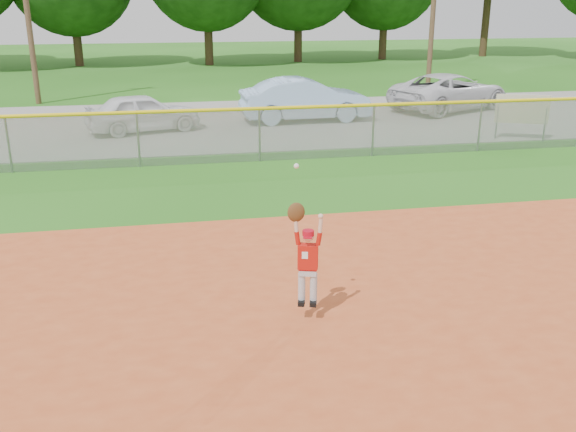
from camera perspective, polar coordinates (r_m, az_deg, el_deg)
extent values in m
plane|color=#256316|center=(9.18, 6.75, -10.24)|extent=(120.00, 120.00, 0.00)
cube|color=gray|center=(24.16, -4.61, 8.33)|extent=(44.00, 10.00, 0.03)
imported|color=white|center=(22.73, -12.75, 8.96)|extent=(4.11, 2.52, 1.31)
imported|color=#9CBFE8|center=(24.14, 1.54, 10.31)|extent=(4.85, 1.86, 1.58)
imported|color=silver|center=(27.36, 14.19, 10.66)|extent=(5.83, 4.47, 1.47)
cylinder|color=gray|center=(22.15, 18.06, 7.91)|extent=(0.06, 0.06, 1.11)
cylinder|color=gray|center=(22.35, 21.86, 7.57)|extent=(0.06, 0.06, 1.11)
cube|color=#F0E2C4|center=(22.16, 20.10, 8.92)|extent=(1.55, 0.69, 0.93)
cube|color=gray|center=(18.18, -2.55, 7.19)|extent=(40.00, 0.03, 1.50)
cylinder|color=yellow|center=(18.04, -2.58, 9.52)|extent=(40.00, 0.10, 0.10)
cylinder|color=gray|center=(18.47, -23.58, 5.81)|extent=(0.06, 0.06, 1.50)
cylinder|color=gray|center=(18.02, -13.17, 6.61)|extent=(0.06, 0.06, 1.50)
cylinder|color=gray|center=(18.18, -2.55, 7.19)|extent=(0.06, 0.06, 1.50)
cylinder|color=gray|center=(18.93, 7.57, 7.52)|extent=(0.06, 0.06, 1.50)
cylinder|color=gray|center=(20.21, 16.67, 7.62)|extent=(0.06, 0.06, 1.50)
cylinder|color=#422D1C|center=(46.18, -18.28, 15.09)|extent=(0.56, 0.56, 4.11)
cylinder|color=#422D1C|center=(44.91, -7.11, 16.13)|extent=(0.56, 0.56, 4.64)
cylinder|color=#422D1C|center=(46.96, 0.91, 16.53)|extent=(0.56, 0.56, 4.89)
cylinder|color=#422D1C|center=(49.33, 8.49, 16.39)|extent=(0.56, 0.56, 4.78)
cylinder|color=#422D1C|center=(53.49, 17.20, 16.62)|extent=(0.56, 0.56, 5.99)
cylinder|color=silver|center=(9.20, 1.23, -6.45)|extent=(0.13, 0.13, 0.47)
cylinder|color=silver|center=(9.19, 2.28, -6.49)|extent=(0.13, 0.13, 0.47)
cube|color=black|center=(9.26, 1.20, -7.65)|extent=(0.14, 0.21, 0.07)
cube|color=black|center=(9.25, 2.25, -7.69)|extent=(0.14, 0.21, 0.07)
cube|color=silver|center=(9.08, 1.77, -4.97)|extent=(0.27, 0.19, 0.09)
cube|color=maroon|center=(9.06, 1.77, -4.65)|extent=(0.28, 0.21, 0.04)
cube|color=#B6160D|center=(8.99, 1.78, -3.61)|extent=(0.31, 0.22, 0.36)
cube|color=white|center=(8.90, 1.51, -3.52)|extent=(0.08, 0.03, 0.10)
sphere|color=beige|center=(8.88, 1.80, -1.79)|extent=(0.20, 0.20, 0.16)
cylinder|color=#B30B1C|center=(8.86, 1.81, -1.51)|extent=(0.20, 0.20, 0.07)
cube|color=#B30B1C|center=(8.80, 1.77, -1.90)|extent=(0.14, 0.12, 0.01)
cylinder|color=#B6160D|center=(8.90, 0.84, -1.96)|extent=(0.11, 0.09, 0.19)
cylinder|color=beige|center=(8.83, 0.72, -0.76)|extent=(0.08, 0.07, 0.21)
ellipsoid|color=#4C2D14|center=(8.78, 0.73, 0.33)|extent=(0.26, 0.17, 0.28)
sphere|color=white|center=(8.59, 0.75, 4.47)|extent=(0.09, 0.09, 0.07)
cylinder|color=#B6160D|center=(8.88, 2.77, -2.03)|extent=(0.11, 0.09, 0.19)
cylinder|color=beige|center=(8.81, 2.91, -0.84)|extent=(0.08, 0.07, 0.21)
sphere|color=beige|center=(8.77, 2.92, -0.03)|extent=(0.09, 0.09, 0.07)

